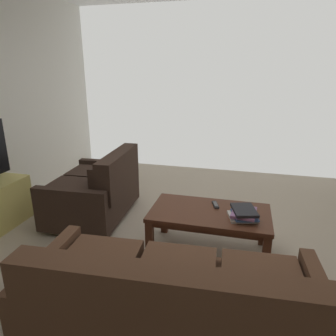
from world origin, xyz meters
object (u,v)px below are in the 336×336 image
at_px(coffee_table, 210,217).
at_px(book_stack, 244,213).
at_px(sofa_main, 171,305).
at_px(loveseat_near, 97,190).
at_px(tv_remote, 215,205).

distance_m(coffee_table, book_stack, 0.35).
bearing_deg(book_stack, sofa_main, 69.41).
relative_size(sofa_main, coffee_table, 1.68).
bearing_deg(sofa_main, coffee_table, -94.77).
bearing_deg(sofa_main, book_stack, -110.59).
xyz_separation_m(loveseat_near, tv_remote, (-1.47, 0.31, 0.11)).
height_order(loveseat_near, book_stack, loveseat_near).
xyz_separation_m(loveseat_near, coffee_table, (-1.43, 0.45, 0.03)).
distance_m(sofa_main, loveseat_near, 2.11).
bearing_deg(tv_remote, book_stack, 142.55).
distance_m(loveseat_near, tv_remote, 1.51).
distance_m(sofa_main, coffee_table, 1.19).
bearing_deg(tv_remote, sofa_main, 84.04).
distance_m(sofa_main, tv_remote, 1.33).
bearing_deg(tv_remote, coffee_table, 74.33).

